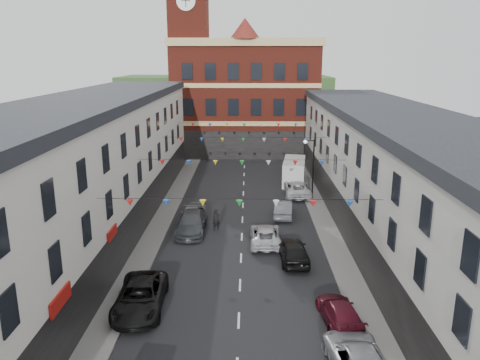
# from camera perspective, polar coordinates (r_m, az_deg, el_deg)

# --- Properties ---
(ground) EXTENTS (160.00, 160.00, 0.00)m
(ground) POSITION_cam_1_polar(r_m,az_deg,el_deg) (33.24, 0.12, -9.51)
(ground) COLOR black
(ground) RESTS_ON ground
(pavement_left) EXTENTS (1.80, 64.00, 0.15)m
(pavement_left) POSITION_cam_1_polar(r_m,az_deg,el_deg) (35.81, -11.04, -7.82)
(pavement_left) COLOR #605E5B
(pavement_left) RESTS_ON ground
(pavement_right) EXTENTS (1.80, 64.00, 0.15)m
(pavement_right) POSITION_cam_1_polar(r_m,az_deg,el_deg) (35.63, 11.45, -7.96)
(pavement_right) COLOR #605E5B
(pavement_right) RESTS_ON ground
(terrace_left) EXTENTS (8.40, 56.00, 10.70)m
(terrace_left) POSITION_cam_1_polar(r_m,az_deg,el_deg) (34.61, -19.74, -0.02)
(terrace_left) COLOR silver
(terrace_left) RESTS_ON ground
(terrace_right) EXTENTS (8.40, 56.00, 9.70)m
(terrace_right) POSITION_cam_1_polar(r_m,az_deg,el_deg) (34.43, 20.17, -0.99)
(terrace_right) COLOR silver
(terrace_right) RESTS_ON ground
(civic_building) EXTENTS (20.60, 13.30, 18.50)m
(civic_building) POSITION_cam_1_polar(r_m,az_deg,el_deg) (68.46, 0.62, 10.18)
(civic_building) COLOR maroon
(civic_building) RESTS_ON ground
(clock_tower) EXTENTS (5.60, 5.60, 30.00)m
(clock_tower) POSITION_cam_1_polar(r_m,az_deg,el_deg) (65.77, -6.19, 15.83)
(clock_tower) COLOR maroon
(clock_tower) RESTS_ON ground
(distant_hill) EXTENTS (40.00, 14.00, 10.00)m
(distant_hill) POSITION_cam_1_polar(r_m,az_deg,el_deg) (92.80, -1.78, 9.46)
(distant_hill) COLOR #2D4F24
(distant_hill) RESTS_ON ground
(street_lamp) EXTENTS (1.10, 0.36, 6.00)m
(street_lamp) POSITION_cam_1_polar(r_m,az_deg,el_deg) (45.76, 8.63, 2.31)
(street_lamp) COLOR black
(street_lamp) RESTS_ON ground
(car_left_c) EXTENTS (2.84, 5.72, 1.56)m
(car_left_c) POSITION_cam_1_polar(r_m,az_deg,el_deg) (27.34, -12.06, -13.73)
(car_left_c) COLOR black
(car_left_c) RESTS_ON ground
(car_left_d) EXTENTS (2.27, 5.54, 1.61)m
(car_left_d) POSITION_cam_1_polar(r_m,az_deg,el_deg) (37.82, -5.91, -5.19)
(car_left_d) COLOR #363A3D
(car_left_d) RESTS_ON ground
(car_left_e) EXTENTS (2.18, 4.46, 1.46)m
(car_left_e) POSITION_cam_1_polar(r_m,az_deg,el_deg) (40.37, -5.81, -3.98)
(car_left_e) COLOR gray
(car_left_e) RESTS_ON ground
(car_right_b) EXTENTS (2.88, 5.39, 1.44)m
(car_right_b) POSITION_cam_1_polar(r_m,az_deg,el_deg) (22.77, 14.26, -20.44)
(car_right_b) COLOR #96979E
(car_right_b) RESTS_ON ground
(car_right_c) EXTENTS (2.22, 4.56, 1.28)m
(car_right_c) POSITION_cam_1_polar(r_m,az_deg,el_deg) (26.15, 12.05, -15.50)
(car_right_c) COLOR #51101E
(car_right_c) RESTS_ON ground
(car_right_d) EXTENTS (2.13, 4.75, 1.58)m
(car_right_d) POSITION_cam_1_polar(r_m,az_deg,el_deg) (32.66, 6.51, -8.55)
(car_right_d) COLOR black
(car_right_d) RESTS_ON ground
(car_right_e) EXTENTS (1.95, 4.53, 1.45)m
(car_right_e) POSITION_cam_1_polar(r_m,az_deg,el_deg) (41.47, 5.30, -3.46)
(car_right_e) COLOR #505158
(car_right_e) RESTS_ON ground
(car_right_f) EXTENTS (2.73, 5.63, 1.54)m
(car_right_f) POSITION_cam_1_polar(r_m,az_deg,el_deg) (47.63, 7.00, -1.02)
(car_right_f) COLOR silver
(car_right_f) RESTS_ON ground
(moving_car) EXTENTS (2.26, 4.87, 1.35)m
(moving_car) POSITION_cam_1_polar(r_m,az_deg,el_deg) (35.51, 3.12, -6.70)
(moving_car) COLOR silver
(moving_car) RESTS_ON ground
(white_van) EXTENTS (3.06, 6.18, 2.62)m
(white_van) POSITION_cam_1_polar(r_m,az_deg,el_deg) (52.36, 6.61, 1.05)
(white_van) COLOR silver
(white_van) RESTS_ON ground
(pedestrian) EXTENTS (0.77, 0.63, 1.82)m
(pedestrian) POSITION_cam_1_polar(r_m,az_deg,el_deg) (37.93, -2.91, -4.89)
(pedestrian) COLOR black
(pedestrian) RESTS_ON ground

